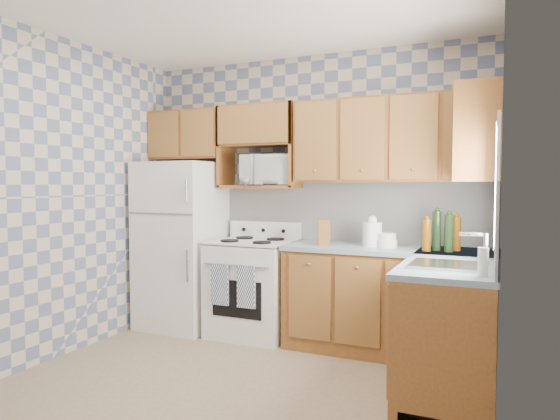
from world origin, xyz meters
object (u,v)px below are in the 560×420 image
object	(u,v)px
stove_body	(253,289)
refrigerator	(182,245)
microwave	(270,170)
electric_kettle	(372,234)

from	to	relation	value
stove_body	refrigerator	bearing A→B (deg)	-178.22
refrigerator	microwave	distance (m)	1.20
stove_body	electric_kettle	xyz separation A→B (m)	(1.15, 0.03, 0.58)
stove_body	microwave	size ratio (longest dim) A/B	1.69
electric_kettle	stove_body	bearing A→B (deg)	-178.69
stove_body	microwave	xyz separation A→B (m)	(0.11, 0.17, 1.15)
refrigerator	microwave	xyz separation A→B (m)	(0.91, 0.19, 0.76)
electric_kettle	refrigerator	bearing A→B (deg)	-178.50
microwave	electric_kettle	world-z (taller)	microwave
refrigerator	stove_body	world-z (taller)	refrigerator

